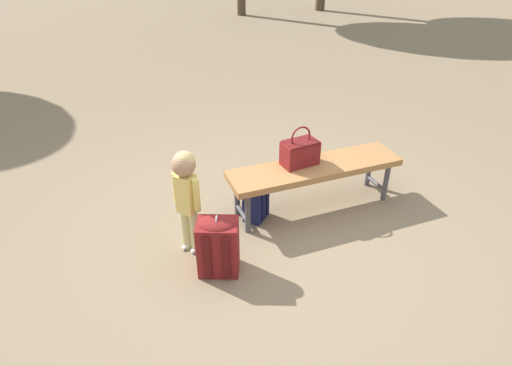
% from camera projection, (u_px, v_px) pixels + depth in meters
% --- Properties ---
extents(ground_plane, '(40.00, 40.00, 0.00)m').
position_uv_depth(ground_plane, '(263.00, 236.00, 3.74)').
color(ground_plane, '#7F6B51').
rests_on(ground_plane, ground).
extents(park_bench, '(1.64, 0.66, 0.45)m').
position_uv_depth(park_bench, '(315.00, 171.00, 3.91)').
color(park_bench, '#9E6B3D').
rests_on(park_bench, ground).
extents(handbag, '(0.33, 0.20, 0.37)m').
position_uv_depth(handbag, '(300.00, 152.00, 3.83)').
color(handbag, maroon).
rests_on(handbag, park_bench).
extents(child_standing, '(0.18, 0.22, 0.90)m').
position_uv_depth(child_standing, '(186.00, 187.00, 3.29)').
color(child_standing, '#CCCC8C').
rests_on(child_standing, ground).
extents(backpack_large, '(0.38, 0.35, 0.52)m').
position_uv_depth(backpack_large, '(218.00, 244.00, 3.26)').
color(backpack_large, maroon).
rests_on(backpack_large, ground).
extents(backpack_small, '(0.28, 0.26, 0.38)m').
position_uv_depth(backpack_small, '(256.00, 200.00, 3.87)').
color(backpack_small, '#191E4C').
rests_on(backpack_small, ground).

